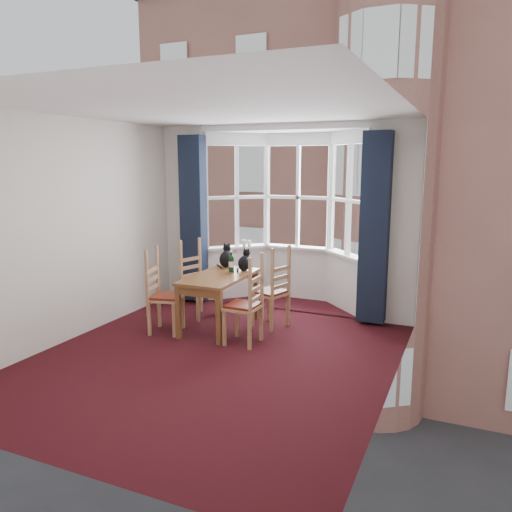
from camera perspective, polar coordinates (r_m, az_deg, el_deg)
The scene contains 22 objects.
floor at distance 5.86m, azimuth -5.18°, elevation -11.83°, with size 4.50×4.50×0.00m, color black.
ceiling at distance 5.45m, azimuth -5.70°, elevation 16.52°, with size 4.50×4.50×0.00m, color white.
wall_left at distance 6.68m, azimuth -20.63°, elevation 2.76°, with size 4.50×4.50×0.00m, color silver.
wall_right at distance 4.85m, azimuth 15.71°, elevation 0.30°, with size 4.50×4.50×0.00m, color silver.
wall_near at distance 3.72m, azimuth -22.49°, elevation -3.21°, with size 4.00×4.00×0.00m, color silver.
wall_back_pier_left at distance 8.24m, azimuth -7.90°, elevation 4.72°, with size 0.70×0.12×2.80m, color silver.
wall_back_pier_right at distance 7.10m, azimuth 15.50°, elevation 3.49°, with size 0.70×0.12×2.80m, color silver.
bay_window at distance 7.98m, azimuth 4.22°, elevation 4.61°, with size 2.76×0.94×2.80m.
curtain_left at distance 7.97m, azimuth -7.15°, elevation 4.18°, with size 0.38×0.22×2.60m, color #161F32.
curtain_right at distance 6.97m, azimuth 13.39°, elevation 3.05°, with size 0.38×0.22×2.60m, color #161F32.
dining_table at distance 6.77m, azimuth -4.21°, elevation -3.05°, with size 0.70×1.28×0.74m.
chair_left_near at distance 6.77m, azimuth -10.98°, elevation -4.67°, with size 0.48×0.50×0.92m.
chair_left_far at distance 7.39m, azimuth -6.98°, elevation -3.24°, with size 0.51×0.52×0.92m.
chair_right_near at distance 6.19m, azimuth -0.73°, elevation -5.92°, with size 0.40×0.42×0.92m.
chair_right_far at distance 6.80m, azimuth 2.24°, elevation -4.39°, with size 0.51×0.52×0.92m.
cat_left at distance 7.25m, azimuth -3.42°, elevation -0.20°, with size 0.25×0.30×0.36m.
cat_right at distance 7.00m, azimuth -1.33°, elevation -0.69°, with size 0.17×0.24×0.32m.
wine_bottle at distance 6.92m, azimuth -2.83°, elevation -0.78°, with size 0.07×0.07×0.29m.
candle_tall at distance 8.20m, azimuth -1.37°, elevation 1.46°, with size 0.06×0.06×0.12m, color white.
candle_short at distance 8.19m, azimuth -0.79°, elevation 1.43°, with size 0.06×0.06×0.11m, color white.
street at distance 37.98m, azimuth 19.09°, elevation -2.45°, with size 80.00×80.00×0.00m, color #333335.
tenement_building at distance 18.94m, azimuth 15.79°, elevation 8.34°, with size 18.40×7.80×15.20m.
Camera 1 is at (2.64, -4.73, 2.24)m, focal length 35.00 mm.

